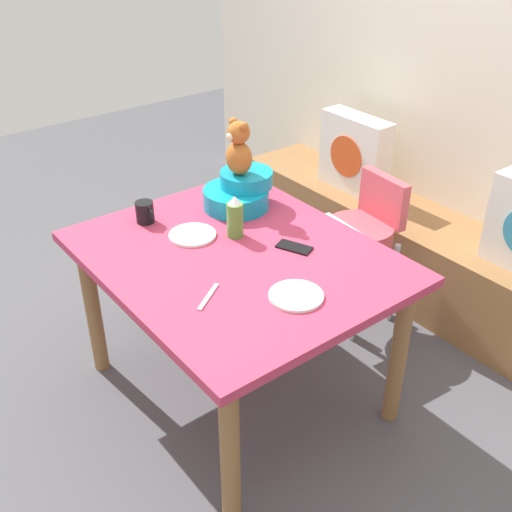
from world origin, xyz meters
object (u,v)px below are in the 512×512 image
object	(u,v)px
dining_table	(237,274)
dinner_plate_far	(192,235)
pillow_floral_left	(355,154)
coffee_mug	(145,212)
teddy_bear	(239,149)
ketchup_bottle	(235,217)
highchair	(361,231)
cell_phone	(294,247)
infant_seat_teal	(239,192)
dinner_plate_near	(296,296)

from	to	relation	value
dining_table	dinner_plate_far	distance (m)	0.26
pillow_floral_left	dinner_plate_far	size ratio (longest dim) A/B	2.20
dining_table	coffee_mug	bearing A→B (deg)	-161.26
teddy_bear	pillow_floral_left	bearing A→B (deg)	102.72
ketchup_bottle	dinner_plate_far	world-z (taller)	ketchup_bottle
highchair	dinner_plate_far	xyz separation A→B (m)	(-0.14, -0.90, 0.22)
cell_phone	highchair	bearing A→B (deg)	-5.65
dinner_plate_far	cell_phone	bearing A→B (deg)	39.15
dinner_plate_far	teddy_bear	bearing A→B (deg)	108.03
cell_phone	teddy_bear	bearing A→B (deg)	60.38
infant_seat_teal	cell_phone	distance (m)	0.45
highchair	dinner_plate_near	world-z (taller)	highchair
highchair	cell_phone	bearing A→B (deg)	-72.66
coffee_mug	dinner_plate_far	world-z (taller)	coffee_mug
infant_seat_teal	highchair	bearing A→B (deg)	66.37
pillow_floral_left	dinner_plate_far	bearing A→B (deg)	-75.93
highchair	teddy_bear	xyz separation A→B (m)	(-0.25, -0.57, 0.50)
pillow_floral_left	teddy_bear	world-z (taller)	teddy_bear
pillow_floral_left	cell_phone	distance (m)	1.23
pillow_floral_left	dining_table	world-z (taller)	pillow_floral_left
pillow_floral_left	highchair	bearing A→B (deg)	-41.39
infant_seat_teal	cell_phone	xyz separation A→B (m)	(0.44, -0.05, -0.07)
highchair	dining_table	bearing A→B (deg)	-84.30
dining_table	cell_phone	size ratio (longest dim) A/B	8.71
dinner_plate_near	coffee_mug	bearing A→B (deg)	-170.15
dinner_plate_far	cell_phone	xyz separation A→B (m)	(0.34, 0.27, -0.00)
coffee_mug	cell_phone	size ratio (longest dim) A/B	0.83
teddy_bear	dinner_plate_near	size ratio (longest dim) A/B	1.25
infant_seat_teal	ketchup_bottle	size ratio (longest dim) A/B	1.78
pillow_floral_left	ketchup_bottle	xyz separation A→B (m)	(0.44, -1.17, 0.15)
infant_seat_teal	teddy_bear	distance (m)	0.21
coffee_mug	highchair	bearing A→B (deg)	69.23
ketchup_bottle	dinner_plate_far	distance (m)	0.20
dinner_plate_far	dining_table	bearing A→B (deg)	15.67
pillow_floral_left	infant_seat_teal	size ratio (longest dim) A/B	1.33
coffee_mug	dinner_plate_near	size ratio (longest dim) A/B	0.60
dining_table	dinner_plate_near	xyz separation A→B (m)	(0.38, -0.01, 0.10)
highchair	infant_seat_teal	distance (m)	0.69
dining_table	dinner_plate_far	size ratio (longest dim) A/B	6.27
ketchup_bottle	teddy_bear	bearing A→B (deg)	139.81
pillow_floral_left	infant_seat_teal	distance (m)	1.02
teddy_bear	ketchup_bottle	distance (m)	0.34
infant_seat_teal	cell_phone	size ratio (longest dim) A/B	2.29
highchair	cell_phone	size ratio (longest dim) A/B	5.49
highchair	infant_seat_teal	bearing A→B (deg)	-113.63
dinner_plate_near	pillow_floral_left	bearing A→B (deg)	126.53
infant_seat_teal	cell_phone	bearing A→B (deg)	-6.69
dinner_plate_far	ketchup_bottle	bearing A→B (deg)	53.55
pillow_floral_left	infant_seat_teal	xyz separation A→B (m)	(0.22, -0.99, 0.13)
dining_table	infant_seat_teal	world-z (taller)	infant_seat_teal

